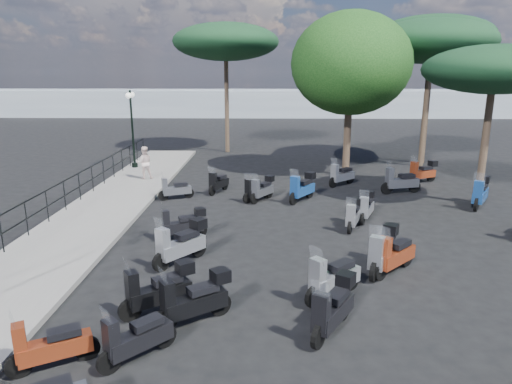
{
  "coord_description": "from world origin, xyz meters",
  "views": [
    {
      "loc": [
        -0.35,
        -11.13,
        5.09
      ],
      "look_at": [
        -0.72,
        3.64,
        1.2
      ],
      "focal_mm": 32.0,
      "sensor_mm": 36.0,
      "label": 1
    }
  ],
  "objects_px": {
    "lamp_post_2": "(132,124)",
    "pine_0": "(432,42)",
    "scooter_4": "(175,190)",
    "scooter_30": "(159,290)",
    "scooter_8": "(333,279)",
    "scooter_16": "(262,189)",
    "scooter_10": "(257,191)",
    "pine_1": "(433,37)",
    "scooter_17": "(341,176)",
    "scooter_20": "(383,252)",
    "scooter_5": "(218,183)",
    "scooter_21": "(353,215)",
    "broadleaf_tree": "(351,64)",
    "scooter_3": "(181,244)",
    "scooter_11": "(302,188)",
    "scooter_28": "(480,193)",
    "scooter_14": "(333,309)",
    "scooter_29": "(422,172)",
    "pine_3": "(494,70)",
    "scooter_22": "(366,208)",
    "scooter_9": "(183,225)",
    "pine_2": "(226,42)",
    "pedestrian_far": "(144,163)",
    "scooter_15": "(394,256)",
    "scooter_7": "(194,300)",
    "scooter_2": "(136,339)",
    "scooter_23": "(400,182)"
  },
  "relations": [
    {
      "from": "lamp_post_2",
      "to": "pine_0",
      "type": "height_order",
      "value": "pine_0"
    },
    {
      "from": "scooter_4",
      "to": "scooter_30",
      "type": "height_order",
      "value": "scooter_30"
    },
    {
      "from": "scooter_8",
      "to": "scooter_16",
      "type": "relative_size",
      "value": 1.04
    },
    {
      "from": "scooter_10",
      "to": "pine_1",
      "type": "relative_size",
      "value": 0.15
    },
    {
      "from": "scooter_8",
      "to": "scooter_10",
      "type": "xyz_separation_m",
      "value": [
        -1.93,
        8.28,
        -0.08
      ]
    },
    {
      "from": "scooter_17",
      "to": "pine_0",
      "type": "xyz_separation_m",
      "value": [
        5.1,
        4.57,
        6.15
      ]
    },
    {
      "from": "scooter_20",
      "to": "pine_1",
      "type": "bearing_deg",
      "value": -81.96
    },
    {
      "from": "scooter_5",
      "to": "scooter_17",
      "type": "distance_m",
      "value": 5.73
    },
    {
      "from": "scooter_8",
      "to": "scooter_21",
      "type": "distance_m",
      "value": 5.15
    },
    {
      "from": "scooter_8",
      "to": "broadleaf_tree",
      "type": "relative_size",
      "value": 0.18
    },
    {
      "from": "scooter_5",
      "to": "scooter_21",
      "type": "xyz_separation_m",
      "value": [
        5.01,
        -4.55,
        0.02
      ]
    },
    {
      "from": "scooter_3",
      "to": "pine_0",
      "type": "distance_m",
      "value": 18.42
    },
    {
      "from": "scooter_11",
      "to": "scooter_28",
      "type": "relative_size",
      "value": 0.97
    },
    {
      "from": "scooter_14",
      "to": "scooter_29",
      "type": "relative_size",
      "value": 1.0
    },
    {
      "from": "scooter_11",
      "to": "pine_3",
      "type": "relative_size",
      "value": 0.26
    },
    {
      "from": "scooter_11",
      "to": "pine_3",
      "type": "height_order",
      "value": "pine_3"
    },
    {
      "from": "scooter_22",
      "to": "scooter_14",
      "type": "bearing_deg",
      "value": 96.23
    },
    {
      "from": "scooter_22",
      "to": "scooter_10",
      "type": "bearing_deg",
      "value": -8.62
    },
    {
      "from": "scooter_11",
      "to": "scooter_21",
      "type": "bearing_deg",
      "value": 147.72
    },
    {
      "from": "scooter_9",
      "to": "pine_2",
      "type": "distance_m",
      "value": 17.5
    },
    {
      "from": "pedestrian_far",
      "to": "scooter_15",
      "type": "bearing_deg",
      "value": 114.11
    },
    {
      "from": "scooter_7",
      "to": "scooter_17",
      "type": "height_order",
      "value": "scooter_7"
    },
    {
      "from": "scooter_2",
      "to": "scooter_21",
      "type": "xyz_separation_m",
      "value": [
        5.24,
        7.4,
        0.02
      ]
    },
    {
      "from": "scooter_14",
      "to": "scooter_22",
      "type": "distance_m",
      "value": 7.59
    },
    {
      "from": "scooter_14",
      "to": "scooter_16",
      "type": "bearing_deg",
      "value": -49.7
    },
    {
      "from": "scooter_28",
      "to": "pine_0",
      "type": "bearing_deg",
      "value": -59.0
    },
    {
      "from": "scooter_5",
      "to": "scooter_23",
      "type": "xyz_separation_m",
      "value": [
        7.86,
        0.09,
        0.07
      ]
    },
    {
      "from": "scooter_11",
      "to": "scooter_29",
      "type": "xyz_separation_m",
      "value": [
        5.91,
        3.31,
        -0.04
      ]
    },
    {
      "from": "scooter_10",
      "to": "scooter_29",
      "type": "bearing_deg",
      "value": -111.11
    },
    {
      "from": "scooter_30",
      "to": "scooter_22",
      "type": "bearing_deg",
      "value": -76.08
    },
    {
      "from": "scooter_2",
      "to": "scooter_7",
      "type": "relative_size",
      "value": 0.83
    },
    {
      "from": "scooter_20",
      "to": "scooter_4",
      "type": "bearing_deg",
      "value": -15.77
    },
    {
      "from": "scooter_3",
      "to": "scooter_23",
      "type": "bearing_deg",
      "value": -97.87
    },
    {
      "from": "scooter_14",
      "to": "pedestrian_far",
      "type": "bearing_deg",
      "value": -29.55
    },
    {
      "from": "scooter_9",
      "to": "scooter_11",
      "type": "xyz_separation_m",
      "value": [
        4.06,
        4.47,
        0.07
      ]
    },
    {
      "from": "scooter_9",
      "to": "broadleaf_tree",
      "type": "height_order",
      "value": "broadleaf_tree"
    },
    {
      "from": "scooter_5",
      "to": "scooter_17",
      "type": "xyz_separation_m",
      "value": [
        5.55,
        1.43,
        0.04
      ]
    },
    {
      "from": "scooter_28",
      "to": "pine_2",
      "type": "bearing_deg",
      "value": -15.98
    },
    {
      "from": "scooter_2",
      "to": "scooter_20",
      "type": "relative_size",
      "value": 0.75
    },
    {
      "from": "scooter_16",
      "to": "broadleaf_tree",
      "type": "relative_size",
      "value": 0.17
    },
    {
      "from": "scooter_14",
      "to": "scooter_30",
      "type": "bearing_deg",
      "value": 20.7
    },
    {
      "from": "scooter_16",
      "to": "scooter_30",
      "type": "distance_m",
      "value": 9.28
    },
    {
      "from": "broadleaf_tree",
      "to": "pine_0",
      "type": "distance_m",
      "value": 5.21
    },
    {
      "from": "scooter_8",
      "to": "scooter_17",
      "type": "bearing_deg",
      "value": -51.57
    },
    {
      "from": "pedestrian_far",
      "to": "scooter_21",
      "type": "distance_m",
      "value": 10.9
    },
    {
      "from": "scooter_3",
      "to": "scooter_15",
      "type": "distance_m",
      "value": 5.65
    },
    {
      "from": "scooter_2",
      "to": "scooter_20",
      "type": "xyz_separation_m",
      "value": [
        5.38,
        3.97,
        0.12
      ]
    },
    {
      "from": "scooter_7",
      "to": "scooter_15",
      "type": "bearing_deg",
      "value": -96.28
    },
    {
      "from": "lamp_post_2",
      "to": "scooter_21",
      "type": "height_order",
      "value": "lamp_post_2"
    },
    {
      "from": "scooter_8",
      "to": "scooter_15",
      "type": "height_order",
      "value": "scooter_8"
    }
  ]
}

